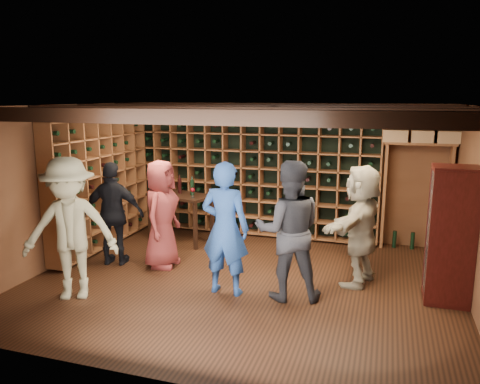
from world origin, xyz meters
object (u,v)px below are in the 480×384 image
(guest_beige, at_px, (361,225))
(tasting_table, at_px, (180,200))
(display_cabinet, at_px, (450,238))
(man_grey_suit, at_px, (289,231))
(man_blue_shirt, at_px, (225,229))
(guest_khaki, at_px, (70,229))
(guest_red_floral, at_px, (161,214))
(guest_woman_black, at_px, (114,214))

(guest_beige, bearing_deg, tasting_table, -90.41)
(guest_beige, height_order, tasting_table, guest_beige)
(display_cabinet, relative_size, guest_beige, 1.02)
(man_grey_suit, distance_m, guest_beige, 1.17)
(man_blue_shirt, distance_m, man_grey_suit, 0.84)
(display_cabinet, bearing_deg, guest_khaki, -164.02)
(guest_red_floral, bearing_deg, guest_beige, -87.82)
(man_blue_shirt, bearing_deg, man_grey_suit, -171.20)
(man_grey_suit, relative_size, tasting_table, 1.43)
(guest_woman_black, relative_size, guest_khaki, 0.87)
(man_blue_shirt, bearing_deg, guest_khaki, 23.33)
(guest_red_floral, height_order, guest_woman_black, guest_red_floral)
(display_cabinet, height_order, guest_woman_black, display_cabinet)
(man_blue_shirt, distance_m, guest_khaki, 2.02)
(guest_red_floral, height_order, guest_khaki, guest_khaki)
(display_cabinet, xyz_separation_m, guest_red_floral, (-4.10, 0.07, -0.02))
(display_cabinet, relative_size, man_grey_suit, 0.95)
(display_cabinet, bearing_deg, man_grey_suit, -165.81)
(guest_red_floral, xyz_separation_m, guest_beige, (2.98, 0.22, 0.02))
(guest_red_floral, bearing_deg, display_cabinet, -93.02)
(guest_woman_black, bearing_deg, man_grey_suit, 160.60)
(display_cabinet, height_order, guest_khaki, guest_khaki)
(display_cabinet, bearing_deg, man_blue_shirt, -167.90)
(man_grey_suit, xyz_separation_m, guest_woman_black, (-2.87, 0.42, -0.10))
(guest_khaki, height_order, guest_beige, guest_khaki)
(guest_khaki, xyz_separation_m, guest_beige, (3.57, 1.63, -0.08))
(man_blue_shirt, xyz_separation_m, guest_woman_black, (-2.03, 0.52, -0.08))
(guest_woman_black, xyz_separation_m, tasting_table, (0.48, 1.42, -0.04))
(guest_red_floral, relative_size, guest_khaki, 0.89)
(display_cabinet, xyz_separation_m, tasting_table, (-4.37, 1.33, -0.08))
(display_cabinet, height_order, guest_red_floral, display_cabinet)
(man_grey_suit, relative_size, guest_khaki, 0.98)
(man_blue_shirt, bearing_deg, guest_beige, -150.45)
(man_blue_shirt, relative_size, guest_red_floral, 1.08)
(guest_red_floral, distance_m, guest_khaki, 1.54)
(display_cabinet, height_order, guest_beige, display_cabinet)
(guest_red_floral, bearing_deg, man_blue_shirt, -119.75)
(display_cabinet, relative_size, guest_khaki, 0.93)
(guest_woman_black, bearing_deg, guest_red_floral, -179.79)
(guest_woman_black, bearing_deg, man_blue_shirt, 154.49)
(man_grey_suit, bearing_deg, guest_red_floral, -30.50)
(guest_woman_black, bearing_deg, display_cabinet, 169.88)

